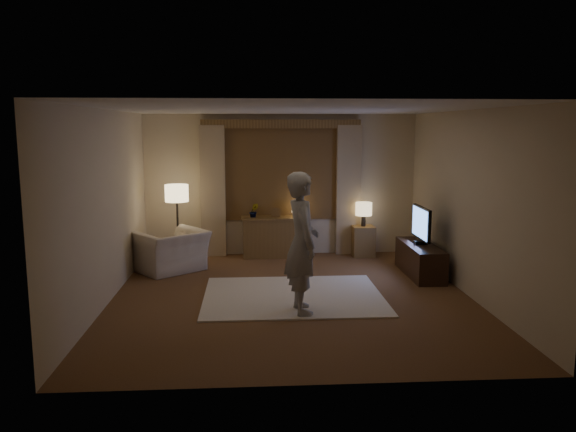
{
  "coord_description": "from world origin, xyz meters",
  "views": [
    {
      "loc": [
        -0.56,
        -7.6,
        2.36
      ],
      "look_at": [
        -0.01,
        0.6,
        1.06
      ],
      "focal_mm": 35.0,
      "sensor_mm": 36.0,
      "label": 1
    }
  ],
  "objects": [
    {
      "name": "picture_frame",
      "position": [
        -0.11,
        2.5,
        0.8
      ],
      "size": [
        0.16,
        0.02,
        0.2
      ],
      "primitive_type": "cube",
      "color": "brown",
      "rests_on": "sideboard"
    },
    {
      "name": "table_lamp_side",
      "position": [
        1.5,
        2.45,
        0.87
      ],
      "size": [
        0.3,
        0.3,
        0.44
      ],
      "color": "black",
      "rests_on": "side_table"
    },
    {
      "name": "table_lamp_sideboard",
      "position": [
        0.29,
        2.5,
        0.9
      ],
      "size": [
        0.22,
        0.22,
        0.3
      ],
      "color": "black",
      "rests_on": "sideboard"
    },
    {
      "name": "side_table",
      "position": [
        1.5,
        2.45,
        0.28
      ],
      "size": [
        0.4,
        0.4,
        0.56
      ],
      "primitive_type": "cube",
      "color": "brown",
      "rests_on": "floor"
    },
    {
      "name": "tv_stand",
      "position": [
        2.15,
        1.04,
        0.25
      ],
      "size": [
        0.45,
        1.4,
        0.5
      ],
      "primitive_type": "cube",
      "color": "black",
      "rests_on": "floor"
    },
    {
      "name": "armchair",
      "position": [
        -1.89,
        1.56,
        0.34
      ],
      "size": [
        1.38,
        1.36,
        0.68
      ],
      "primitive_type": "imported",
      "rotation": [
        0.0,
        0.0,
        -2.45
      ],
      "color": "beige",
      "rests_on": "floor"
    },
    {
      "name": "room",
      "position": [
        0.0,
        0.5,
        1.33
      ],
      "size": [
        5.04,
        5.54,
        2.64
      ],
      "color": "brown",
      "rests_on": "ground"
    },
    {
      "name": "floor_lamp",
      "position": [
        -1.84,
        2.12,
        1.16
      ],
      "size": [
        0.4,
        0.4,
        1.38
      ],
      "color": "black",
      "rests_on": "floor"
    },
    {
      "name": "rug",
      "position": [
        0.02,
        0.01,
        0.01
      ],
      "size": [
        2.5,
        2.0,
        0.02
      ],
      "primitive_type": "cube",
      "color": "beige",
      "rests_on": "floor"
    },
    {
      "name": "tv",
      "position": [
        2.15,
        1.04,
        0.84
      ],
      "size": [
        0.21,
        0.85,
        0.61
      ],
      "color": "black",
      "rests_on": "tv_stand"
    },
    {
      "name": "sideboard",
      "position": [
        -0.11,
        2.5,
        0.35
      ],
      "size": [
        1.2,
        0.4,
        0.7
      ],
      "primitive_type": "cube",
      "color": "brown",
      "rests_on": "floor"
    },
    {
      "name": "plant",
      "position": [
        -0.51,
        2.5,
        0.85
      ],
      "size": [
        0.17,
        0.13,
        0.3
      ],
      "primitive_type": "imported",
      "color": "#999999",
      "rests_on": "sideboard"
    },
    {
      "name": "person",
      "position": [
        0.08,
        -0.69,
        0.92
      ],
      "size": [
        0.51,
        0.71,
        1.8
      ],
      "primitive_type": "imported",
      "rotation": [
        0.0,
        0.0,
        1.71
      ],
      "color": "#B9B3AA",
      "rests_on": "rug"
    }
  ]
}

